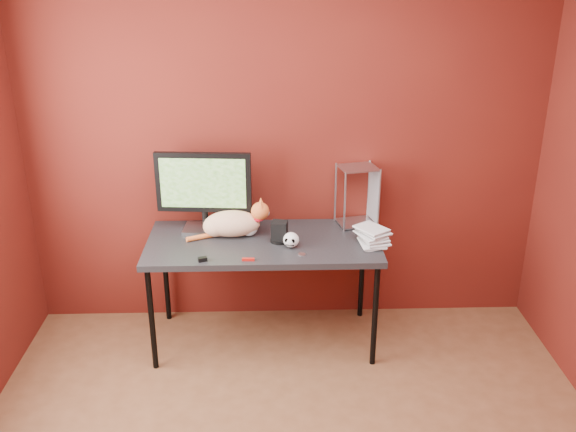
{
  "coord_description": "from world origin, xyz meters",
  "views": [
    {
      "loc": [
        -0.11,
        -2.41,
        2.47
      ],
      "look_at": [
        0.0,
        1.15,
        1.01
      ],
      "focal_mm": 40.0,
      "sensor_mm": 36.0,
      "label": 1
    }
  ],
  "objects_px": {
    "book_stack": "(366,154)",
    "monitor": "(204,188)",
    "cat": "(233,223)",
    "skull_mug": "(291,240)",
    "speaker": "(279,232)",
    "desk": "(263,248)"
  },
  "relations": [
    {
      "from": "book_stack",
      "to": "monitor",
      "type": "bearing_deg",
      "value": 165.41
    },
    {
      "from": "monitor",
      "to": "book_stack",
      "type": "height_order",
      "value": "book_stack"
    },
    {
      "from": "cat",
      "to": "skull_mug",
      "type": "bearing_deg",
      "value": -26.56
    },
    {
      "from": "monitor",
      "to": "book_stack",
      "type": "relative_size",
      "value": 0.52
    },
    {
      "from": "speaker",
      "to": "book_stack",
      "type": "distance_m",
      "value": 0.75
    },
    {
      "from": "cat",
      "to": "book_stack",
      "type": "bearing_deg",
      "value": -11.21
    },
    {
      "from": "cat",
      "to": "desk",
      "type": "bearing_deg",
      "value": -22.61
    },
    {
      "from": "cat",
      "to": "skull_mug",
      "type": "distance_m",
      "value": 0.42
    },
    {
      "from": "desk",
      "to": "book_stack",
      "type": "bearing_deg",
      "value": -7.86
    },
    {
      "from": "desk",
      "to": "speaker",
      "type": "bearing_deg",
      "value": -9.87
    },
    {
      "from": "cat",
      "to": "skull_mug",
      "type": "relative_size",
      "value": 5.14
    },
    {
      "from": "desk",
      "to": "speaker",
      "type": "height_order",
      "value": "speaker"
    },
    {
      "from": "monitor",
      "to": "skull_mug",
      "type": "distance_m",
      "value": 0.68
    },
    {
      "from": "desk",
      "to": "book_stack",
      "type": "height_order",
      "value": "book_stack"
    },
    {
      "from": "skull_mug",
      "to": "book_stack",
      "type": "distance_m",
      "value": 0.71
    },
    {
      "from": "cat",
      "to": "book_stack",
      "type": "height_order",
      "value": "book_stack"
    },
    {
      "from": "cat",
      "to": "monitor",
      "type": "bearing_deg",
      "value": 154.08
    },
    {
      "from": "monitor",
      "to": "skull_mug",
      "type": "bearing_deg",
      "value": -22.43
    },
    {
      "from": "cat",
      "to": "skull_mug",
      "type": "xyz_separation_m",
      "value": [
        0.37,
        -0.19,
        -0.04
      ]
    },
    {
      "from": "cat",
      "to": "book_stack",
      "type": "relative_size",
      "value": 0.45
    },
    {
      "from": "desk",
      "to": "cat",
      "type": "xyz_separation_m",
      "value": [
        -0.2,
        0.08,
        0.14
      ]
    },
    {
      "from": "speaker",
      "to": "book_stack",
      "type": "relative_size",
      "value": 0.11
    }
  ]
}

